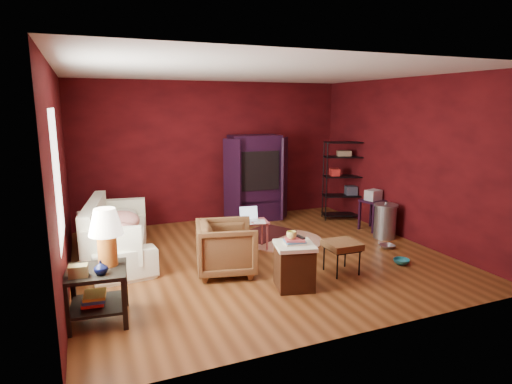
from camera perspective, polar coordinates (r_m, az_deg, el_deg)
room at (r=6.39m, az=0.40°, el=3.16°), size 5.54×5.04×2.84m
sofa at (r=6.90m, az=-18.63°, el=-5.14°), size 0.84×2.22×0.85m
armchair at (r=6.04m, az=-3.98°, el=-7.09°), size 0.90×0.93×0.81m
pet_bowl_steel at (r=7.44m, az=17.12°, el=-6.26°), size 0.26×0.10×0.25m
pet_bowl_turquoise at (r=6.80m, az=18.85°, el=-8.12°), size 0.25×0.15×0.24m
vase at (r=4.81m, az=-19.98°, el=-9.46°), size 0.19×0.20×0.14m
mug at (r=5.46m, az=4.76°, el=-5.61°), size 0.16×0.14×0.13m
side_table at (r=4.98m, az=-19.91°, el=-7.81°), size 0.68×0.68×1.24m
sofa_cushions at (r=6.89m, az=-18.39°, el=-5.30°), size 1.10×2.09×0.84m
hamper at (r=5.60m, az=5.13°, el=-9.66°), size 0.58×0.58×0.68m
footstool at (r=6.15m, az=11.40°, el=-7.06°), size 0.45×0.45×0.46m
rug_round at (r=7.58m, az=3.68°, el=-6.39°), size 1.59×1.59×0.01m
rug_oriental at (r=7.90m, az=1.15°, el=-5.55°), size 1.29×1.15×0.01m
laptop_desk at (r=7.00m, az=-0.75°, el=-4.28°), size 0.60×0.49×0.69m
tv_armoire at (r=8.71m, az=-0.11°, el=2.09°), size 1.37×0.76×1.74m
wire_shelving at (r=8.97m, az=11.59°, el=1.99°), size 0.86×0.58×1.61m
small_stand at (r=8.34m, az=15.33°, el=-1.05°), size 0.47×0.47×0.77m
trash_can at (r=7.96m, az=16.83°, el=-3.70°), size 0.43×0.43×0.66m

